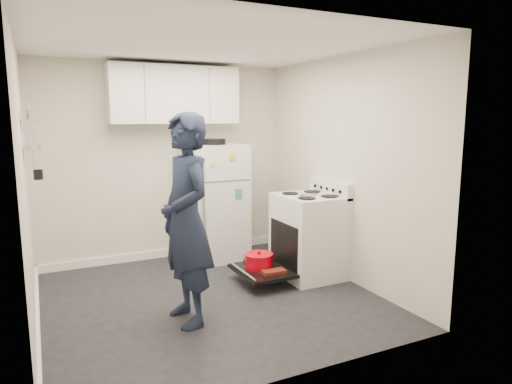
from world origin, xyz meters
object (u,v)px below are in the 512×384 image
person (186,220)px  refrigerator (215,202)px  electric_range (308,236)px  open_oven_door (260,265)px

person → refrigerator: bearing=146.4°
electric_range → refrigerator: size_ratio=0.71×
open_oven_door → refrigerator: size_ratio=0.45×
person → electric_range: bearing=103.6°
electric_range → refrigerator: refrigerator is taller
electric_range → person: (-1.62, -0.55, 0.47)m
open_oven_door → person: 1.39m
electric_range → person: person is taller
refrigerator → person: person is taller
refrigerator → person: (-0.89, -1.65, 0.19)m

